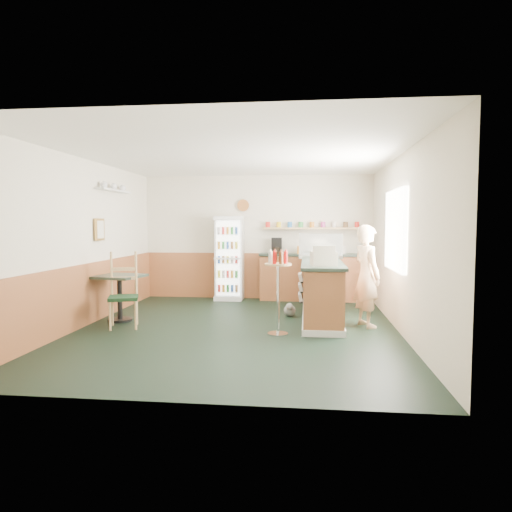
# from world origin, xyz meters

# --- Properties ---
(ground) EXTENTS (6.00, 6.00, 0.00)m
(ground) POSITION_xyz_m (0.00, 0.00, 0.00)
(ground) COLOR black
(ground) RESTS_ON ground
(room_envelope) EXTENTS (5.04, 6.02, 2.72)m
(room_envelope) POSITION_xyz_m (-0.23, 0.73, 1.52)
(room_envelope) COLOR beige
(room_envelope) RESTS_ON ground
(service_counter) EXTENTS (0.68, 3.01, 1.01)m
(service_counter) POSITION_xyz_m (1.35, 1.07, 0.46)
(service_counter) COLOR #9C5932
(service_counter) RESTS_ON ground
(back_counter) EXTENTS (2.24, 0.42, 1.69)m
(back_counter) POSITION_xyz_m (1.19, 2.80, 0.55)
(back_counter) COLOR #9C5932
(back_counter) RESTS_ON ground
(drinks_fridge) EXTENTS (0.60, 0.52, 1.81)m
(drinks_fridge) POSITION_xyz_m (-0.57, 2.74, 0.90)
(drinks_fridge) COLOR silver
(drinks_fridge) RESTS_ON ground
(display_case) EXTENTS (0.80, 0.42, 0.46)m
(display_case) POSITION_xyz_m (1.35, 1.54, 1.24)
(display_case) COLOR silver
(display_case) RESTS_ON service_counter
(cash_register) EXTENTS (0.42, 0.43, 0.21)m
(cash_register) POSITION_xyz_m (1.35, 0.03, 1.12)
(cash_register) COLOR beige
(cash_register) RESTS_ON service_counter
(shopkeeper) EXTENTS (0.58, 0.66, 1.63)m
(shopkeeper) POSITION_xyz_m (2.05, 0.38, 0.82)
(shopkeeper) COLOR tan
(shopkeeper) RESTS_ON ground
(condiment_stand) EXTENTS (0.40, 0.40, 1.24)m
(condiment_stand) POSITION_xyz_m (0.67, -0.30, 0.83)
(condiment_stand) COLOR silver
(condiment_stand) RESTS_ON ground
(newspaper_rack) EXTENTS (0.09, 0.44, 0.52)m
(newspaper_rack) POSITION_xyz_m (0.99, 1.29, 0.49)
(newspaper_rack) COLOR black
(newspaper_rack) RESTS_ON ground
(cafe_table) EXTENTS (0.84, 0.84, 0.78)m
(cafe_table) POSITION_xyz_m (-2.05, 0.35, 0.55)
(cafe_table) COLOR black
(cafe_table) RESTS_ON ground
(cafe_chair) EXTENTS (0.57, 0.57, 1.20)m
(cafe_chair) POSITION_xyz_m (-1.79, -0.03, 0.63)
(cafe_chair) COLOR black
(cafe_chair) RESTS_ON ground
(dog_doorstop) EXTENTS (0.21, 0.28, 0.26)m
(dog_doorstop) POSITION_xyz_m (0.80, 1.03, 0.12)
(dog_doorstop) COLOR gray
(dog_doorstop) RESTS_ON ground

